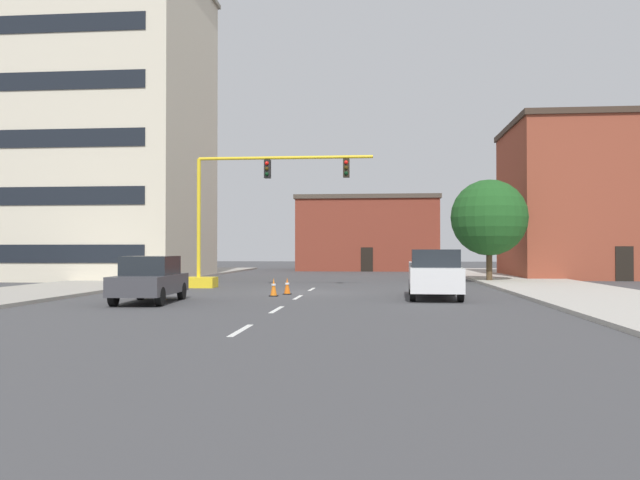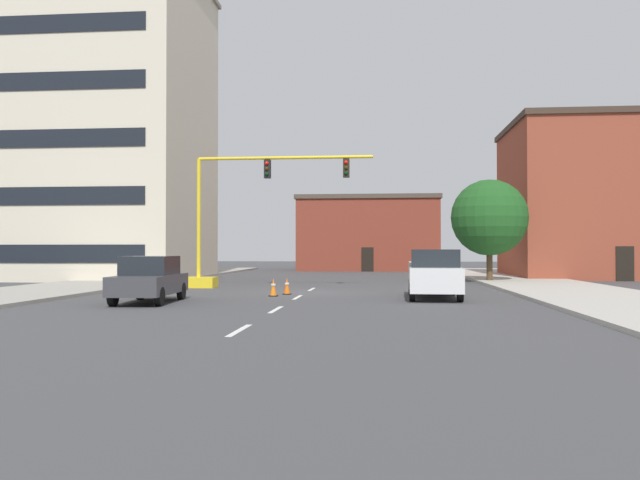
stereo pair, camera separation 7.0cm
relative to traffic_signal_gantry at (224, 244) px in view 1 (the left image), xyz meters
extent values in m
plane|color=#424244|center=(4.72, -3.41, -2.30)|extent=(160.00, 160.00, 0.00)
cube|color=#9E998E|center=(-7.49, 4.59, -2.23)|extent=(6.00, 56.00, 0.14)
cube|color=#B2ADA3|center=(16.93, 4.59, -2.23)|extent=(6.00, 56.00, 0.14)
cube|color=silver|center=(4.72, -17.41, -2.30)|extent=(0.16, 2.40, 0.01)
cube|color=silver|center=(4.72, -11.91, -2.30)|extent=(0.16, 2.40, 0.01)
cube|color=silver|center=(4.72, -6.41, -2.30)|extent=(0.16, 2.40, 0.01)
cube|color=silver|center=(4.72, -0.91, -2.30)|extent=(0.16, 2.40, 0.01)
cube|color=beige|center=(-11.51, 10.16, 8.15)|extent=(13.99, 12.16, 20.89)
cube|color=black|center=(-11.51, 4.05, -0.56)|extent=(11.47, 0.06, 1.10)
cube|color=black|center=(-11.51, 4.05, 2.92)|extent=(11.47, 0.06, 1.10)
cube|color=black|center=(-11.51, 4.05, 6.40)|extent=(11.47, 0.06, 1.10)
cube|color=black|center=(-11.51, 4.05, 9.89)|extent=(11.47, 0.06, 1.10)
cube|color=black|center=(-11.51, 4.05, 13.37)|extent=(11.47, 0.06, 1.10)
cube|color=brown|center=(6.95, 30.46, 1.04)|extent=(13.18, 9.54, 6.68)
cube|color=#4C4238|center=(6.95, 30.46, 4.58)|extent=(13.48, 9.84, 0.40)
cube|color=black|center=(6.95, 25.66, -1.20)|extent=(1.10, 0.06, 2.20)
cube|color=brown|center=(23.43, 14.51, 3.02)|extent=(11.88, 10.82, 10.63)
cube|color=#3D2D23|center=(23.43, 14.51, 8.53)|extent=(12.18, 11.12, 0.40)
cube|color=black|center=(23.43, 9.07, -1.20)|extent=(1.10, 0.06, 2.20)
cube|color=yellow|center=(-1.33, 0.00, -2.03)|extent=(1.80, 1.20, 0.55)
cylinder|color=yellow|center=(-1.33, 0.00, 1.35)|extent=(0.20, 0.20, 6.20)
cylinder|color=yellow|center=(3.22, 0.00, 4.45)|extent=(9.11, 0.16, 0.16)
cube|color=black|center=(2.31, 0.00, 3.87)|extent=(0.32, 0.36, 0.95)
sphere|color=red|center=(2.31, -0.19, 4.15)|extent=(0.20, 0.20, 0.20)
sphere|color=#38280A|center=(2.31, -0.19, 3.87)|extent=(0.20, 0.20, 0.20)
sphere|color=black|center=(2.31, -0.19, 3.59)|extent=(0.20, 0.20, 0.20)
cube|color=black|center=(6.41, 0.00, 3.87)|extent=(0.32, 0.36, 0.95)
sphere|color=red|center=(6.41, -0.19, 4.15)|extent=(0.20, 0.20, 0.20)
sphere|color=#38280A|center=(6.41, -0.19, 3.87)|extent=(0.20, 0.20, 0.20)
sphere|color=black|center=(6.41, -0.19, 3.59)|extent=(0.20, 0.20, 0.20)
cylinder|color=#4C3823|center=(14.73, 6.84, -1.20)|extent=(0.36, 0.36, 2.20)
sphere|color=#1E511E|center=(14.73, 6.84, 1.64)|extent=(4.62, 4.62, 4.62)
cube|color=white|center=(10.33, -6.28, -1.49)|extent=(2.19, 5.47, 0.95)
cube|color=#1E2328|center=(10.30, -7.18, -0.66)|extent=(1.90, 1.86, 0.70)
cube|color=white|center=(10.37, -5.10, -0.93)|extent=(2.10, 2.88, 0.16)
cylinder|color=black|center=(11.17, -8.15, -1.96)|extent=(0.24, 0.69, 0.68)
cylinder|color=black|center=(9.37, -8.09, -1.96)|extent=(0.24, 0.69, 0.68)
cylinder|color=black|center=(11.30, -4.48, -1.96)|extent=(0.24, 0.69, 0.68)
cylinder|color=black|center=(9.50, -4.42, -1.96)|extent=(0.24, 0.69, 0.68)
cube|color=#3D3D42|center=(-0.45, -9.58, -1.61)|extent=(2.12, 4.60, 0.70)
cube|color=#1E2328|center=(-0.46, -9.48, -0.91)|extent=(1.84, 2.40, 0.70)
cylinder|color=black|center=(-1.37, -8.11, -1.96)|extent=(0.26, 0.69, 0.68)
cylinder|color=black|center=(0.28, -8.01, -1.96)|extent=(0.26, 0.69, 0.68)
cylinder|color=black|center=(-1.18, -11.16, -1.96)|extent=(0.26, 0.69, 0.68)
cylinder|color=black|center=(0.47, -11.06, -1.96)|extent=(0.26, 0.69, 0.68)
cube|color=black|center=(3.62, -5.91, -2.28)|extent=(0.36, 0.36, 0.04)
cone|color=orange|center=(3.62, -5.91, -1.89)|extent=(0.28, 0.28, 0.74)
cylinder|color=white|center=(3.62, -5.91, -1.80)|extent=(0.19, 0.19, 0.08)
cube|color=black|center=(4.03, -4.71, -2.28)|extent=(0.36, 0.36, 0.04)
cone|color=orange|center=(4.03, -4.71, -1.90)|extent=(0.28, 0.28, 0.71)
cylinder|color=white|center=(4.03, -4.71, -1.82)|extent=(0.19, 0.19, 0.08)
camera|label=1|loc=(8.11, -32.96, -0.32)|focal=36.17mm
camera|label=2|loc=(8.18, -32.96, -0.32)|focal=36.17mm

